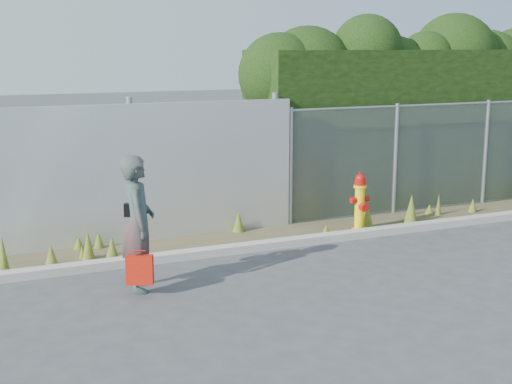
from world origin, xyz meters
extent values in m
plane|color=#3E3E41|center=(0.00, 0.00, 0.00)|extent=(80.00, 80.00, 0.00)
cube|color=#A59D95|center=(0.00, 1.80, 0.06)|extent=(16.00, 0.22, 0.12)
cube|color=#4A422A|center=(0.00, 2.40, 0.01)|extent=(16.00, 1.20, 0.01)
cone|color=#4B5D1B|center=(-2.27, 2.13, 0.18)|extent=(0.21, 0.21, 0.36)
cone|color=#4B5D1B|center=(-1.23, 3.02, 0.12)|extent=(0.12, 0.12, 0.24)
cone|color=#4B5D1B|center=(0.08, 3.03, 0.23)|extent=(0.17, 0.17, 0.45)
cone|color=#4B5D1B|center=(0.02, 2.87, 0.18)|extent=(0.21, 0.21, 0.37)
cone|color=#4B5D1B|center=(4.59, 2.44, 0.13)|extent=(0.16, 0.16, 0.27)
cone|color=#4B5D1B|center=(-2.32, 2.83, 0.13)|extent=(0.17, 0.17, 0.26)
cone|color=#4B5D1B|center=(-2.62, 2.87, 0.11)|extent=(0.17, 0.17, 0.22)
cone|color=#4B5D1B|center=(-2.66, 2.36, 0.10)|extent=(0.11, 0.11, 0.21)
cone|color=#4B5D1B|center=(3.02, 2.21, 0.26)|extent=(0.24, 0.24, 0.52)
cone|color=#4B5D1B|center=(-2.58, 2.28, 0.22)|extent=(0.19, 0.19, 0.45)
cone|color=#4B5D1B|center=(3.85, 2.52, 0.21)|extent=(0.11, 0.11, 0.41)
cone|color=#4B5D1B|center=(2.14, 2.24, 0.21)|extent=(0.22, 0.22, 0.43)
cone|color=#4B5D1B|center=(1.23, 2.02, 0.10)|extent=(0.17, 0.17, 0.20)
cone|color=#4B5D1B|center=(-3.76, 2.12, 0.27)|extent=(0.17, 0.17, 0.54)
cone|color=#4B5D1B|center=(3.75, 2.64, 0.09)|extent=(0.18, 0.18, 0.19)
cone|color=#4B5D1B|center=(3.40, 2.71, 0.16)|extent=(0.09, 0.09, 0.33)
cone|color=#4B5D1B|center=(-3.14, 2.00, 0.19)|extent=(0.23, 0.23, 0.38)
cone|color=#4B5D1B|center=(2.57, 3.01, 0.11)|extent=(0.15, 0.15, 0.23)
cube|color=silver|center=(-3.25, 3.00, 1.10)|extent=(8.50, 0.08, 2.20)
cylinder|color=gray|center=(-1.70, 3.12, 1.15)|extent=(0.10, 0.10, 2.30)
cylinder|color=gray|center=(0.80, 3.12, 1.15)|extent=(0.10, 0.10, 2.30)
cube|color=gray|center=(4.25, 3.00, 1.00)|extent=(6.50, 0.03, 2.00)
cylinder|color=gray|center=(4.25, 3.00, 2.00)|extent=(6.50, 0.04, 0.04)
cylinder|color=gray|center=(1.05, 3.00, 1.02)|extent=(0.07, 0.07, 2.05)
cylinder|color=gray|center=(3.20, 3.00, 1.02)|extent=(0.07, 0.07, 2.05)
cylinder|color=gray|center=(5.30, 3.00, 1.02)|extent=(0.07, 0.07, 2.05)
cube|color=black|center=(4.55, 4.00, 1.50)|extent=(7.30, 1.60, 3.00)
sphere|color=black|center=(1.35, 4.09, 2.56)|extent=(1.53, 1.53, 1.53)
sphere|color=black|center=(1.98, 4.19, 2.57)|extent=(1.76, 1.76, 1.76)
sphere|color=black|center=(3.09, 3.90, 2.99)|extent=(1.35, 1.35, 1.35)
sphere|color=black|center=(3.80, 4.21, 2.38)|extent=(1.83, 1.83, 1.83)
sphere|color=black|center=(4.51, 3.97, 2.79)|extent=(1.15, 1.15, 1.15)
sphere|color=black|center=(5.32, 4.13, 2.86)|extent=(1.74, 1.74, 1.74)
sphere|color=black|center=(6.31, 4.28, 2.62)|extent=(1.58, 1.58, 1.58)
cylinder|color=yellow|center=(1.90, 2.11, 0.03)|extent=(0.25, 0.25, 0.05)
cylinder|color=yellow|center=(1.90, 2.11, 0.38)|extent=(0.16, 0.16, 0.76)
cylinder|color=yellow|center=(1.90, 2.11, 0.78)|extent=(0.22, 0.22, 0.04)
cylinder|color=#B20F0A|center=(1.90, 2.11, 0.84)|extent=(0.19, 0.19, 0.09)
sphere|color=#B20F0A|center=(1.90, 2.11, 0.91)|extent=(0.17, 0.17, 0.17)
cylinder|color=#B20F0A|center=(1.90, 2.11, 1.00)|extent=(0.04, 0.04, 0.04)
cylinder|color=#B20F0A|center=(1.78, 2.11, 0.56)|extent=(0.09, 0.10, 0.10)
cylinder|color=#B20F0A|center=(2.03, 2.11, 0.56)|extent=(0.09, 0.10, 0.10)
cylinder|color=#B20F0A|center=(1.90, 1.98, 0.45)|extent=(0.13, 0.11, 0.13)
imported|color=#106A65|center=(-2.21, 0.77, 0.87)|extent=(0.55, 0.71, 1.74)
cube|color=#AA1E09|center=(-2.28, 0.48, 0.35)|extent=(0.33, 0.12, 0.37)
cylinder|color=#AA1E09|center=(-2.28, 0.48, 0.60)|extent=(0.16, 0.01, 0.01)
cube|color=black|center=(-2.21, 0.98, 1.00)|extent=(0.23, 0.10, 0.17)
camera|label=1|loc=(-4.34, -7.84, 3.08)|focal=50.00mm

